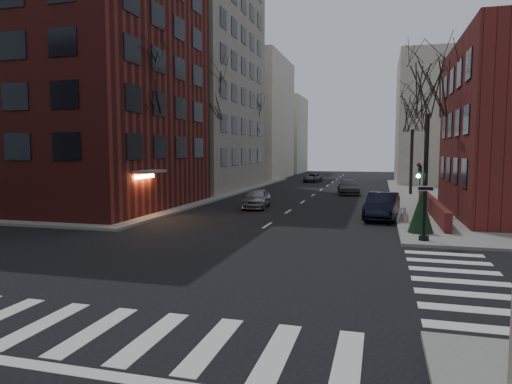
# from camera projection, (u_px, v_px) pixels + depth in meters

# --- Properties ---
(ground) EXTENTS (160.00, 160.00, 0.00)m
(ground) POSITION_uv_depth(u_px,v_px,m) (174.00, 287.00, 13.98)
(ground) COLOR black
(ground) RESTS_ON ground
(sidewalk_far_left) EXTENTS (44.00, 44.00, 0.15)m
(sidewalk_far_left) POSITION_uv_depth(u_px,v_px,m) (52.00, 188.00, 50.40)
(sidewalk_far_left) COLOR gray
(sidewalk_far_left) RESTS_ON ground
(building_left_brick) EXTENTS (15.00, 15.00, 18.00)m
(building_left_brick) POSITION_uv_depth(u_px,v_px,m) (75.00, 84.00, 33.08)
(building_left_brick) COLOR maroon
(building_left_brick) RESTS_ON ground
(building_left_tan) EXTENTS (18.00, 18.00, 28.00)m
(building_left_tan) POSITION_uv_depth(u_px,v_px,m) (165.00, 60.00, 49.83)
(building_left_tan) COLOR gray
(building_left_tan) RESTS_ON ground
(low_wall_right) EXTENTS (0.35, 16.00, 1.00)m
(low_wall_right) POSITION_uv_depth(u_px,v_px,m) (431.00, 205.00, 29.74)
(low_wall_right) COLOR maroon
(low_wall_right) RESTS_ON sidewalk_far_right
(building_distant_la) EXTENTS (14.00, 16.00, 18.00)m
(building_distant_la) POSITION_uv_depth(u_px,v_px,m) (240.00, 119.00, 69.93)
(building_distant_la) COLOR beige
(building_distant_la) RESTS_ON ground
(building_distant_ra) EXTENTS (14.00, 14.00, 16.00)m
(building_distant_ra) POSITION_uv_depth(u_px,v_px,m) (455.00, 120.00, 57.35)
(building_distant_ra) COLOR beige
(building_distant_ra) RESTS_ON ground
(building_distant_lb) EXTENTS (10.00, 12.00, 14.00)m
(building_distant_lb) POSITION_uv_depth(u_px,v_px,m) (277.00, 135.00, 85.92)
(building_distant_lb) COLOR beige
(building_distant_lb) RESTS_ON ground
(traffic_signal) EXTENTS (0.76, 0.44, 4.00)m
(traffic_signal) POSITION_uv_depth(u_px,v_px,m) (424.00, 201.00, 20.37)
(traffic_signal) COLOR black
(traffic_signal) RESTS_ON sidewalk_far_right
(tree_left_a) EXTENTS (4.18, 4.18, 10.26)m
(tree_left_a) POSITION_uv_depth(u_px,v_px,m) (141.00, 83.00, 28.97)
(tree_left_a) COLOR #2D231C
(tree_left_a) RESTS_ON sidewalk_far_left
(tree_left_b) EXTENTS (4.40, 4.40, 10.80)m
(tree_left_b) POSITION_uv_depth(u_px,v_px,m) (209.00, 97.00, 40.46)
(tree_left_b) COLOR #2D231C
(tree_left_b) RESTS_ON sidewalk_far_left
(tree_left_c) EXTENTS (3.96, 3.96, 9.72)m
(tree_left_c) POSITION_uv_depth(u_px,v_px,m) (252.00, 118.00, 53.99)
(tree_left_c) COLOR #2D231C
(tree_left_c) RESTS_ON sidewalk_far_left
(tree_right_a) EXTENTS (3.96, 3.96, 9.72)m
(tree_right_a) POSITION_uv_depth(u_px,v_px,m) (428.00, 88.00, 28.24)
(tree_right_a) COLOR #2D231C
(tree_right_a) RESTS_ON sidewalk_far_right
(tree_right_b) EXTENTS (3.74, 3.74, 9.18)m
(tree_right_b) POSITION_uv_depth(u_px,v_px,m) (413.00, 113.00, 41.73)
(tree_right_b) COLOR #2D231C
(tree_right_b) RESTS_ON sidewalk_far_right
(streetlamp_near) EXTENTS (0.36, 0.36, 6.28)m
(streetlamp_near) POSITION_uv_depth(u_px,v_px,m) (199.00, 150.00, 36.88)
(streetlamp_near) COLOR black
(streetlamp_near) RESTS_ON sidewalk_far_left
(streetlamp_far) EXTENTS (0.36, 0.36, 6.28)m
(streetlamp_far) POSITION_uv_depth(u_px,v_px,m) (261.00, 150.00, 56.10)
(streetlamp_far) COLOR black
(streetlamp_far) RESTS_ON sidewalk_far_left
(parked_sedan) EXTENTS (2.27, 5.06, 1.61)m
(parked_sedan) POSITION_uv_depth(u_px,v_px,m) (382.00, 206.00, 27.74)
(parked_sedan) COLOR black
(parked_sedan) RESTS_ON ground
(car_lane_silver) EXTENTS (2.08, 4.36, 1.44)m
(car_lane_silver) POSITION_uv_depth(u_px,v_px,m) (256.00, 198.00, 33.12)
(car_lane_silver) COLOR gray
(car_lane_silver) RESTS_ON ground
(car_lane_gray) EXTENTS (2.56, 4.97, 1.38)m
(car_lane_gray) POSITION_uv_depth(u_px,v_px,m) (348.00, 187.00, 43.63)
(car_lane_gray) COLOR #434348
(car_lane_gray) RESTS_ON ground
(car_lane_far) EXTENTS (2.30, 4.21, 1.12)m
(car_lane_far) POSITION_uv_depth(u_px,v_px,m) (313.00, 178.00, 60.46)
(car_lane_far) COLOR #44444A
(car_lane_far) RESTS_ON ground
(sandwich_board) EXTENTS (0.51, 0.60, 0.81)m
(sandwich_board) POSITION_uv_depth(u_px,v_px,m) (402.00, 215.00, 25.81)
(sandwich_board) COLOR silver
(sandwich_board) RESTS_ON sidewalk_far_right
(evergreen_shrub) EXTENTS (1.60, 1.60, 2.03)m
(evergreen_shrub) POSITION_uv_depth(u_px,v_px,m) (421.00, 212.00, 22.36)
(evergreen_shrub) COLOR #16321B
(evergreen_shrub) RESTS_ON sidewalk_far_right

